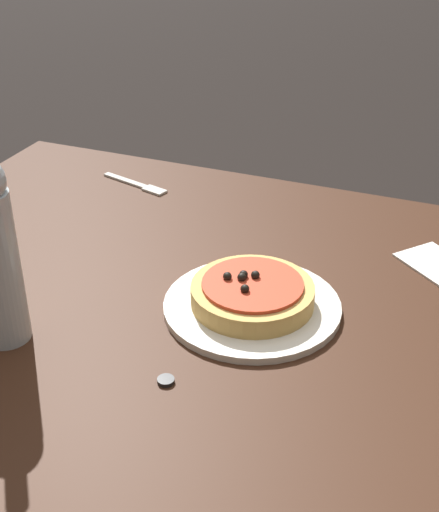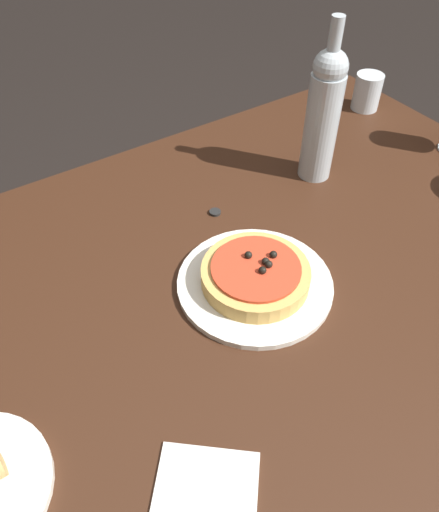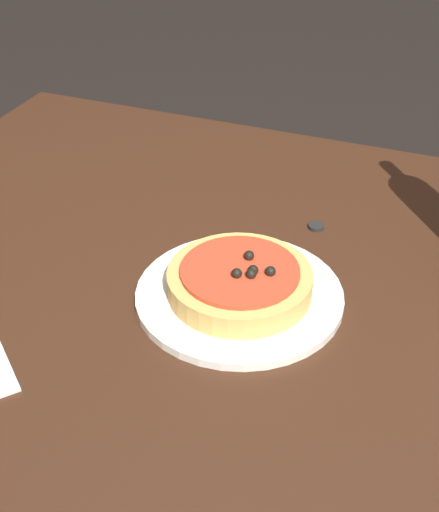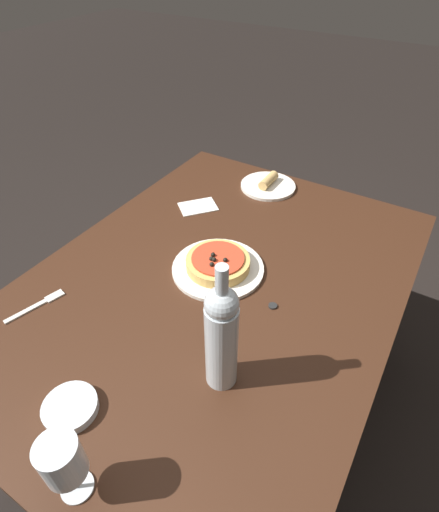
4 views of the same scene
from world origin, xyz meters
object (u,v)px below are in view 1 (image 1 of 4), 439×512
object	(u,v)px
dining_table	(224,348)
bottle_cap	(166,380)
dinner_plate	(252,306)
fork	(138,185)
pizza	(252,293)

from	to	relation	value
dining_table	bottle_cap	distance (m)	0.21
bottle_cap	dinner_plate	bearing A→B (deg)	76.51
dinner_plate	fork	xyz separation A→B (m)	(-0.38, 0.35, -0.00)
bottle_cap	fork	bearing A→B (deg)	120.94
dining_table	bottle_cap	size ratio (longest dim) A/B	57.94
dinner_plate	fork	distance (m)	0.52
dinner_plate	bottle_cap	bearing A→B (deg)	-103.49
pizza	bottle_cap	xyz separation A→B (m)	(-0.05, -0.21, -0.03)
dinner_plate	pizza	world-z (taller)	pizza
dinner_plate	pizza	bearing A→B (deg)	-177.75
dinner_plate	fork	world-z (taller)	dinner_plate
dining_table	fork	world-z (taller)	fork
fork	bottle_cap	bearing A→B (deg)	-44.11
dining_table	pizza	distance (m)	0.12
dining_table	dinner_plate	size ratio (longest dim) A/B	4.97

